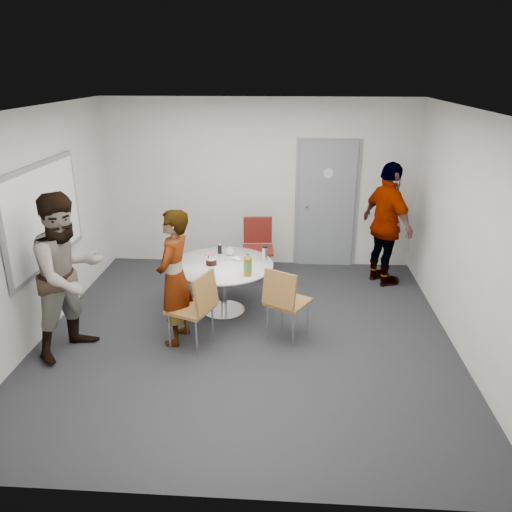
# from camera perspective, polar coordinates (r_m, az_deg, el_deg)

# --- Properties ---
(floor) EXTENTS (5.00, 5.00, 0.00)m
(floor) POSITION_cam_1_polar(r_m,az_deg,el_deg) (6.27, -1.10, -9.05)
(floor) COLOR #232428
(floor) RESTS_ON ground
(ceiling) EXTENTS (5.00, 5.00, 0.00)m
(ceiling) POSITION_cam_1_polar(r_m,az_deg,el_deg) (5.45, -1.30, 16.36)
(ceiling) COLOR silver
(ceiling) RESTS_ON wall_back
(wall_back) EXTENTS (5.00, 0.00, 5.00)m
(wall_back) POSITION_cam_1_polar(r_m,az_deg,el_deg) (8.13, 0.33, 8.24)
(wall_back) COLOR beige
(wall_back) RESTS_ON floor
(wall_left) EXTENTS (0.00, 5.00, 5.00)m
(wall_left) POSITION_cam_1_polar(r_m,az_deg,el_deg) (6.43, -24.02, 2.97)
(wall_left) COLOR beige
(wall_left) RESTS_ON floor
(wall_right) EXTENTS (0.00, 5.00, 5.00)m
(wall_right) POSITION_cam_1_polar(r_m,az_deg,el_deg) (6.05, 23.15, 2.04)
(wall_right) COLOR beige
(wall_right) RESTS_ON floor
(wall_front) EXTENTS (5.00, 0.00, 5.00)m
(wall_front) POSITION_cam_1_polar(r_m,az_deg,el_deg) (3.45, -4.80, -10.29)
(wall_front) COLOR beige
(wall_front) RESTS_ON floor
(door) EXTENTS (1.02, 0.17, 2.12)m
(door) POSITION_cam_1_polar(r_m,az_deg,el_deg) (8.19, 8.06, 5.81)
(door) COLOR slate
(door) RESTS_ON wall_back
(whiteboard) EXTENTS (0.04, 1.90, 1.25)m
(whiteboard) POSITION_cam_1_polar(r_m,az_deg,el_deg) (6.55, -23.07, 4.35)
(whiteboard) COLOR gray
(whiteboard) RESTS_ON wall_left
(table) EXTENTS (1.34, 1.34, 1.00)m
(table) POSITION_cam_1_polar(r_m,az_deg,el_deg) (6.60, -3.63, -1.67)
(table) COLOR white
(table) RESTS_ON floor
(chair_near_left) EXTENTS (0.62, 0.59, 0.95)m
(chair_near_left) POSITION_cam_1_polar(r_m,az_deg,el_deg) (5.79, -6.74, -5.34)
(chair_near_left) COLOR brown
(chair_near_left) RESTS_ON floor
(chair_near_right) EXTENTS (0.62, 0.64, 0.94)m
(chair_near_right) POSITION_cam_1_polar(r_m,az_deg,el_deg) (5.92, 3.26, -4.76)
(chair_near_right) COLOR brown
(chair_near_right) RESTS_ON floor
(chair_far) EXTENTS (0.50, 0.54, 0.97)m
(chair_far) POSITION_cam_1_polar(r_m,az_deg,el_deg) (7.68, 0.21, 1.63)
(chair_far) COLOR maroon
(chair_far) RESTS_ON floor
(person_main) EXTENTS (0.49, 0.66, 1.64)m
(person_main) POSITION_cam_1_polar(r_m,az_deg,el_deg) (5.89, -9.29, -2.49)
(person_main) COLOR #A5C6EA
(person_main) RESTS_ON floor
(person_left) EXTENTS (1.07, 1.15, 1.89)m
(person_left) POSITION_cam_1_polar(r_m,az_deg,el_deg) (5.95, -20.62, -2.05)
(person_left) COLOR white
(person_left) RESTS_ON floor
(person_right) EXTENTS (0.89, 1.18, 1.86)m
(person_right) POSITION_cam_1_polar(r_m,az_deg,el_deg) (7.65, 14.75, 3.48)
(person_right) COLOR black
(person_right) RESTS_ON floor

